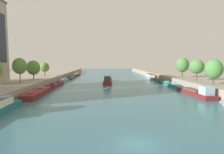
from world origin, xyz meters
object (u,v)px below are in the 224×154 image
moored_boat_left_second (71,77)px  tree_right_distant (197,67)px  barge_midriver (108,81)px  moored_boat_left_upstream (0,108)px  moored_boat_right_midway (196,92)px  moored_boat_right_downstream (170,84)px  moored_boat_left_gap_after (38,93)px  moored_boat_left_end (56,85)px  moored_boat_left_near (64,80)px  tree_right_third (214,69)px  tree_left_second (33,68)px  tree_right_by_lamp (182,65)px  moored_boat_left_downstream (77,74)px  moored_boat_right_lone (150,77)px  moored_boat_right_end (158,80)px  tree_left_midway (45,67)px  tree_left_past_mid (20,66)px

moored_boat_left_second → tree_right_distant: size_ratio=2.33×
barge_midriver → moored_boat_left_upstream: 45.19m
moored_boat_left_upstream → moored_boat_right_midway: size_ratio=0.79×
moored_boat_left_second → moored_boat_right_downstream: (39.42, -31.17, -0.04)m
moored_boat_left_gap_after → moored_boat_right_midway: moored_boat_right_midway is taller
moored_boat_left_end → moored_boat_left_second: (-0.00, 30.69, -0.00)m
moored_boat_left_near → moored_boat_right_downstream: moored_boat_left_near is taller
tree_right_third → moored_boat_left_gap_after: bearing=-178.9°
barge_midriver → moored_boat_right_midway: 34.62m
moored_boat_left_gap_after → tree_left_second: bearing=113.1°
moored_boat_left_gap_after → moored_boat_left_second: bearing=89.7°
moored_boat_right_downstream → tree_right_by_lamp: tree_right_by_lamp is taller
moored_boat_left_second → moored_boat_right_downstream: bearing=-38.3°
moored_boat_left_near → moored_boat_left_downstream: moored_boat_left_near is taller
moored_boat_right_lone → tree_left_second: tree_left_second is taller
tree_right_by_lamp → moored_boat_left_end: bearing=-173.1°
moored_boat_left_gap_after → tree_right_distant: 47.91m
moored_boat_right_lone → tree_left_second: 53.91m
barge_midriver → moored_boat_left_downstream: 43.91m
moored_boat_left_end → moored_boat_right_end: size_ratio=1.24×
tree_left_midway → barge_midriver: bearing=-12.4°
moored_boat_left_second → tree_right_third: size_ratio=2.36×
moored_boat_left_second → moored_boat_left_upstream: bearing=-90.6°
moored_boat_left_gap_after → moored_boat_left_end: moored_boat_left_gap_after is taller
moored_boat_left_gap_after → moored_boat_right_midway: 39.76m
moored_boat_right_end → moored_boat_left_downstream: bearing=137.1°
moored_boat_left_near → tree_right_distant: bearing=-24.0°
moored_boat_right_end → tree_right_by_lamp: tree_right_by_lamp is taller
moored_boat_left_second → moored_boat_left_downstream: bearing=89.9°
tree_right_by_lamp → tree_right_third: bearing=-92.7°
moored_boat_left_second → moored_boat_right_lone: (39.44, -4.00, 0.40)m
moored_boat_right_end → moored_boat_right_midway: bearing=-89.6°
moored_boat_right_lone → tree_left_second: size_ratio=2.46×
tree_left_second → moored_boat_right_end: bearing=13.3°
moored_boat_left_second → tree_right_third: (45.54, -46.28, 5.86)m
moored_boat_left_upstream → tree_left_past_mid: (-6.89, 22.94, 6.15)m
tree_right_by_lamp → moored_boat_left_gap_after: bearing=-154.6°
tree_right_distant → tree_right_by_lamp: tree_right_by_lamp is taller
moored_boat_left_near → moored_boat_right_downstream: 42.61m
moored_boat_left_gap_after → moored_boat_right_midway: bearing=-2.8°
moored_boat_left_upstream → moored_boat_left_gap_after: 15.96m
tree_left_second → tree_right_third: tree_right_third is taller
moored_boat_right_midway → tree_left_second: bearing=157.5°
moored_boat_right_downstream → moored_boat_right_end: (-0.13, 12.74, 0.32)m
moored_boat_left_downstream → moored_boat_right_end: (39.26, -36.50, 0.33)m
moored_boat_left_end → moored_boat_left_near: moored_boat_left_end is taller
moored_boat_left_near → tree_left_past_mid: bearing=-106.4°
moored_boat_right_end → tree_left_midway: bearing=177.4°
moored_boat_left_upstream → tree_right_by_lamp: tree_right_by_lamp is taller
moored_boat_right_midway → moored_boat_right_end: bearing=90.4°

